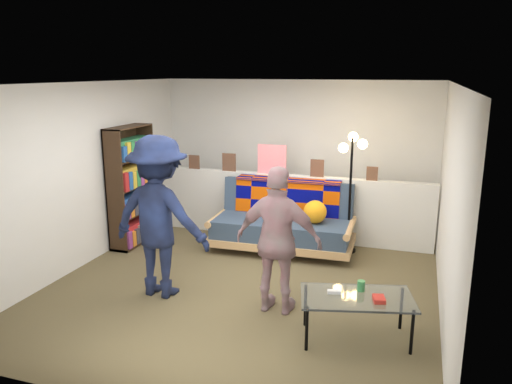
{
  "coord_description": "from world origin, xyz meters",
  "views": [
    {
      "loc": [
        1.91,
        -5.39,
        2.54
      ],
      "look_at": [
        0.0,
        0.4,
        1.05
      ],
      "focal_mm": 35.0,
      "sensor_mm": 36.0,
      "label": 1
    }
  ],
  "objects_px": {
    "futon_sofa": "(284,222)",
    "bookshelf": "(132,190)",
    "coffee_table": "(358,299)",
    "person_right": "(278,241)",
    "person_left": "(159,217)",
    "floor_lamp": "(352,168)"
  },
  "relations": [
    {
      "from": "futon_sofa",
      "to": "bookshelf",
      "type": "distance_m",
      "value": 2.3
    },
    {
      "from": "coffee_table",
      "to": "futon_sofa",
      "type": "bearing_deg",
      "value": 120.82
    },
    {
      "from": "coffee_table",
      "to": "person_right",
      "type": "relative_size",
      "value": 0.74
    },
    {
      "from": "person_left",
      "to": "person_right",
      "type": "height_order",
      "value": "person_left"
    },
    {
      "from": "coffee_table",
      "to": "person_right",
      "type": "height_order",
      "value": "person_right"
    },
    {
      "from": "futon_sofa",
      "to": "person_left",
      "type": "xyz_separation_m",
      "value": [
        -0.97,
        -1.87,
        0.52
      ]
    },
    {
      "from": "futon_sofa",
      "to": "person_left",
      "type": "distance_m",
      "value": 2.17
    },
    {
      "from": "bookshelf",
      "to": "person_left",
      "type": "relative_size",
      "value": 0.95
    },
    {
      "from": "floor_lamp",
      "to": "futon_sofa",
      "type": "bearing_deg",
      "value": -165.9
    },
    {
      "from": "person_left",
      "to": "coffee_table",
      "type": "bearing_deg",
      "value": 175.8
    },
    {
      "from": "coffee_table",
      "to": "person_left",
      "type": "xyz_separation_m",
      "value": [
        -2.29,
        0.34,
        0.51
      ]
    },
    {
      "from": "person_left",
      "to": "bookshelf",
      "type": "bearing_deg",
      "value": -44.37
    },
    {
      "from": "coffee_table",
      "to": "person_left",
      "type": "height_order",
      "value": "person_left"
    },
    {
      "from": "bookshelf",
      "to": "floor_lamp",
      "type": "distance_m",
      "value": 3.22
    },
    {
      "from": "futon_sofa",
      "to": "coffee_table",
      "type": "distance_m",
      "value": 2.58
    },
    {
      "from": "bookshelf",
      "to": "floor_lamp",
      "type": "bearing_deg",
      "value": 12.17
    },
    {
      "from": "coffee_table",
      "to": "floor_lamp",
      "type": "relative_size",
      "value": 0.69
    },
    {
      "from": "person_left",
      "to": "person_right",
      "type": "bearing_deg",
      "value": -175.92
    },
    {
      "from": "floor_lamp",
      "to": "person_left",
      "type": "distance_m",
      "value": 2.82
    },
    {
      "from": "bookshelf",
      "to": "person_left",
      "type": "bearing_deg",
      "value": -48.63
    },
    {
      "from": "floor_lamp",
      "to": "bookshelf",
      "type": "bearing_deg",
      "value": -167.83
    },
    {
      "from": "bookshelf",
      "to": "coffee_table",
      "type": "xyz_separation_m",
      "value": [
        3.54,
        -1.77,
        -0.41
      ]
    }
  ]
}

